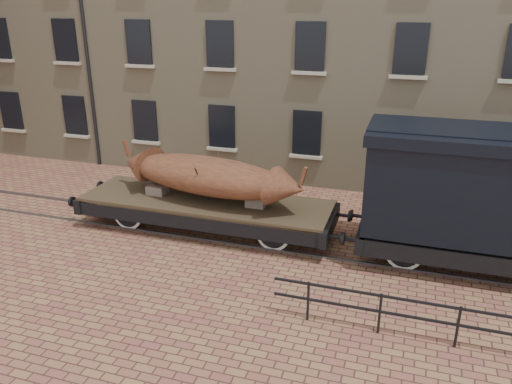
% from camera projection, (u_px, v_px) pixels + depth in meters
% --- Properties ---
extents(ground, '(90.00, 90.00, 0.00)m').
position_uv_depth(ground, '(240.00, 234.00, 15.79)').
color(ground, brown).
extents(rail_track, '(30.00, 1.52, 0.06)m').
position_uv_depth(rail_track, '(240.00, 234.00, 15.78)').
color(rail_track, '#59595E').
rests_on(rail_track, ground).
extents(flatcar_wagon, '(8.96, 2.43, 1.35)m').
position_uv_depth(flatcar_wagon, '(206.00, 206.00, 15.81)').
color(flatcar_wagon, '#453522').
rests_on(flatcar_wagon, ground).
extents(iron_boat, '(6.48, 2.61, 1.56)m').
position_uv_depth(iron_boat, '(208.00, 175.00, 15.42)').
color(iron_boat, brown).
rests_on(iron_boat, flatcar_wagon).
extents(goods_van, '(7.48, 2.72, 3.87)m').
position_uv_depth(goods_van, '(495.00, 186.00, 12.92)').
color(goods_van, black).
rests_on(goods_van, ground).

